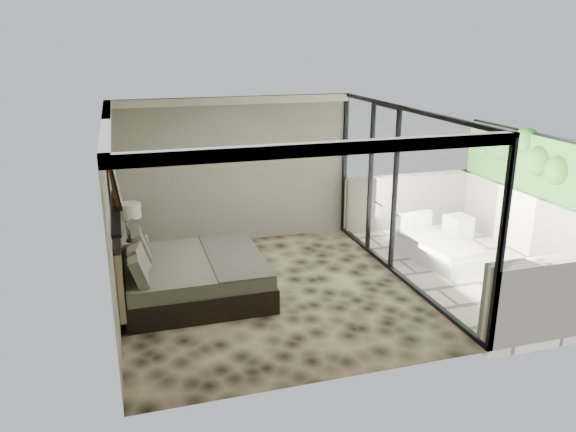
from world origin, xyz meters
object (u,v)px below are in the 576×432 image
object	(u,v)px
table_lamp	(130,217)
lounger	(436,248)
nightstand	(134,255)
ottoman	(458,227)
bed	(188,274)

from	to	relation	value
table_lamp	lounger	size ratio (longest dim) A/B	0.37
nightstand	ottoman	world-z (taller)	nightstand
ottoman	table_lamp	bearing A→B (deg)	178.42
bed	ottoman	xyz separation A→B (m)	(5.51, 1.14, -0.13)
nightstand	lounger	bearing A→B (deg)	-1.51
bed	ottoman	world-z (taller)	bed
lounger	bed	bearing A→B (deg)	174.90
table_lamp	lounger	bearing A→B (deg)	-11.65
nightstand	ottoman	size ratio (longest dim) A/B	1.18
table_lamp	nightstand	bearing A→B (deg)	122.77
nightstand	table_lamp	xyz separation A→B (m)	(0.00, -0.00, 0.69)
ottoman	nightstand	bearing A→B (deg)	178.40
table_lamp	lounger	world-z (taller)	table_lamp
nightstand	lounger	world-z (taller)	lounger
nightstand	bed	bearing A→B (deg)	-49.63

